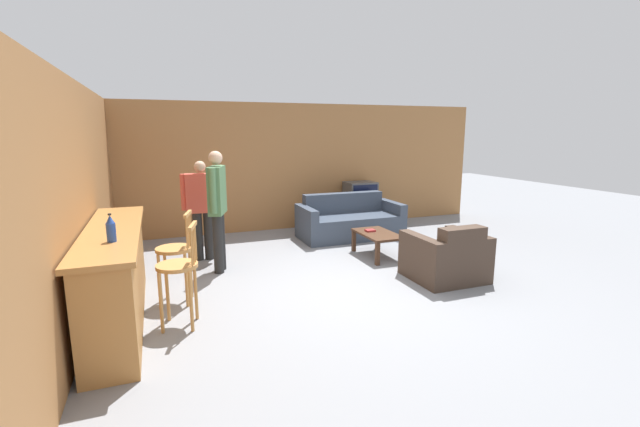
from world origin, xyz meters
TOP-DOWN VIEW (x-y plane):
  - ground_plane at (0.00, 0.00)m, footprint 24.00×24.00m
  - wall_back at (0.00, 3.71)m, footprint 9.40×0.08m
  - wall_left at (-3.15, 1.36)m, footprint 0.08×8.71m
  - bar_counter at (-2.81, -0.02)m, footprint 0.55×2.71m
  - bar_chair_near at (-2.19, -0.38)m, footprint 0.52×0.52m
  - bar_chair_mid at (-2.19, 0.30)m, footprint 0.52×0.52m
  - couch_far at (1.12, 2.52)m, footprint 1.97×0.94m
  - armchair_near at (1.35, -0.18)m, footprint 0.95×0.90m
  - coffee_table at (0.99, 1.14)m, footprint 0.54×0.93m
  - tv_unit at (1.76, 3.37)m, footprint 1.08×0.53m
  - tv at (1.76, 3.36)m, footprint 0.64×0.50m
  - bottle at (-2.76, -0.61)m, footprint 0.08×0.08m
  - book_on_table at (0.92, 1.28)m, footprint 0.16×0.13m
  - person_by_window at (-1.70, 2.00)m, footprint 0.62×0.22m
  - person_by_counter at (-1.54, 1.31)m, footprint 0.33×0.57m

SIDE VIEW (x-z plane):
  - ground_plane at x=0.00m, z-range 0.00..0.00m
  - tv_unit at x=1.76m, z-range 0.00..0.51m
  - couch_far at x=1.12m, z-range -0.12..0.71m
  - armchair_near at x=1.35m, z-range -0.10..0.71m
  - coffee_table at x=0.99m, z-range 0.14..0.53m
  - book_on_table at x=0.92m, z-range 0.40..0.43m
  - bar_counter at x=-2.81m, z-range 0.00..1.04m
  - bar_chair_near at x=-2.19m, z-range 0.04..1.15m
  - bar_chair_mid at x=-2.19m, z-range 0.04..1.15m
  - tv at x=1.76m, z-range 0.51..0.96m
  - person_by_window at x=-1.70m, z-range 0.09..1.68m
  - person_by_counter at x=-1.54m, z-range 0.12..1.88m
  - bottle at x=-2.76m, z-range 1.02..1.29m
  - wall_back at x=0.00m, z-range 0.00..2.60m
  - wall_left at x=-3.15m, z-range 0.00..2.60m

